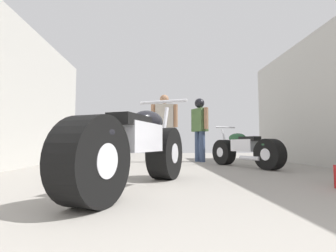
{
  "coord_description": "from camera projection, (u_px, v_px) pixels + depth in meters",
  "views": [
    {
      "loc": [
        -0.37,
        0.09,
        0.45
      ],
      "look_at": [
        -0.19,
        3.85,
        0.73
      ],
      "focal_mm": 26.04,
      "sensor_mm": 36.0,
      "label": 1
    }
  ],
  "objects": [
    {
      "name": "mechanic_in_blue",
      "position": [
        164.0,
        124.0,
        6.15
      ],
      "size": [
        0.68,
        0.26,
        1.71
      ],
      "color": "#2D3851",
      "rests_on": "ground_plane"
    },
    {
      "name": "mechanic_with_helmet",
      "position": [
        200.0,
        124.0,
        6.28
      ],
      "size": [
        0.4,
        0.62,
        1.64
      ],
      "color": "#384766",
      "rests_on": "ground_plane"
    },
    {
      "name": "ground_plane",
      "position": [
        182.0,
        175.0,
        3.53
      ],
      "size": [
        17.52,
        17.52,
        0.0
      ],
      "primitive_type": "plane",
      "color": "gray"
    },
    {
      "name": "motorcycle_black_naked",
      "position": [
        245.0,
        150.0,
        4.79
      ],
      "size": [
        0.93,
        1.72,
        0.83
      ],
      "color": "black",
      "rests_on": "ground_plane"
    },
    {
      "name": "motorcycle_maroon_cruiser",
      "position": [
        137.0,
        148.0,
        2.44
      ],
      "size": [
        1.1,
        2.11,
        1.02
      ],
      "color": "black",
      "rests_on": "ground_plane"
    }
  ]
}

